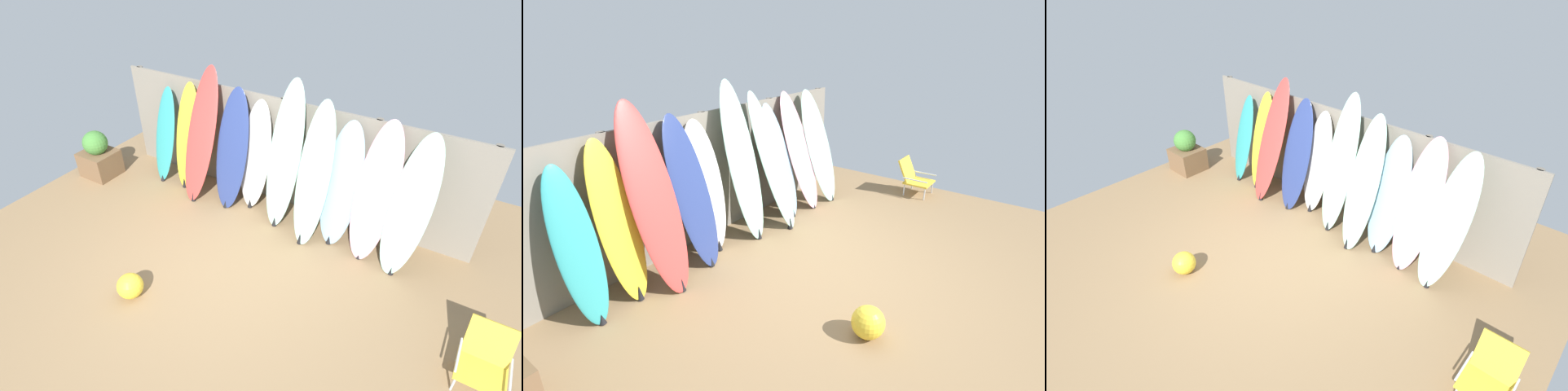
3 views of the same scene
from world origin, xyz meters
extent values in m
plane|color=#8E704C|center=(0.00, 0.00, 0.00)|extent=(7.68, 7.68, 0.00)
cube|color=gray|center=(0.00, 2.00, 0.90)|extent=(6.08, 0.04, 1.80)
cylinder|color=#6C655B|center=(-2.88, 2.04, 0.90)|extent=(0.10, 0.10, 1.80)
cylinder|color=#6C655B|center=(-1.44, 2.04, 0.90)|extent=(0.10, 0.10, 1.80)
cylinder|color=#6C655B|center=(0.00, 2.04, 0.90)|extent=(0.10, 0.10, 1.80)
cylinder|color=#6C655B|center=(1.44, 2.04, 0.90)|extent=(0.10, 0.10, 1.80)
cylinder|color=#6C655B|center=(2.88, 2.04, 0.90)|extent=(0.10, 0.10, 1.80)
ellipsoid|color=teal|center=(-2.10, 1.63, 0.83)|extent=(0.46, 0.54, 1.65)
cone|color=black|center=(-2.10, 1.41, 0.06)|extent=(0.08, 0.08, 0.11)
ellipsoid|color=yellow|center=(-1.63, 1.67, 0.90)|extent=(0.46, 0.51, 1.80)
cone|color=black|center=(-1.63, 1.45, 0.10)|extent=(0.08, 0.08, 0.18)
ellipsoid|color=#D13D38|center=(-1.23, 1.55, 1.07)|extent=(0.62, 0.87, 2.14)
cone|color=black|center=(-1.23, 1.20, 0.09)|extent=(0.08, 0.08, 0.15)
ellipsoid|color=navy|center=(-0.66, 1.59, 0.95)|extent=(0.57, 0.64, 1.91)
cone|color=black|center=(-0.66, 1.32, 0.07)|extent=(0.08, 0.08, 0.12)
ellipsoid|color=white|center=(-0.31, 1.72, 0.89)|extent=(0.59, 0.51, 1.78)
cone|color=black|center=(-0.31, 1.53, 0.08)|extent=(0.08, 0.08, 0.15)
ellipsoid|color=#9ED6BC|center=(0.27, 1.59, 1.11)|extent=(0.54, 0.66, 2.22)
cone|color=black|center=(0.27, 1.32, 0.09)|extent=(0.08, 0.08, 0.15)
ellipsoid|color=#9ED6BC|center=(0.80, 1.49, 1.01)|extent=(0.56, 0.85, 2.02)
cone|color=black|center=(0.80, 1.14, 0.10)|extent=(0.08, 0.08, 0.18)
ellipsoid|color=#8CB7D6|center=(1.17, 1.62, 0.89)|extent=(0.58, 0.65, 1.79)
cone|color=black|center=(1.17, 1.36, 0.08)|extent=(0.08, 0.08, 0.13)
ellipsoid|color=pink|center=(1.66, 1.59, 0.95)|extent=(0.56, 0.73, 1.90)
cone|color=black|center=(1.66, 1.29, 0.06)|extent=(0.08, 0.08, 0.10)
ellipsoid|color=#9ED6BC|center=(2.14, 1.52, 0.94)|extent=(0.64, 0.80, 1.88)
cone|color=black|center=(2.14, 1.21, 0.07)|extent=(0.08, 0.08, 0.12)
cylinder|color=silver|center=(3.14, -0.09, 0.11)|extent=(0.02, 0.02, 0.22)
cylinder|color=silver|center=(3.14, 0.29, 0.11)|extent=(0.02, 0.02, 0.22)
cylinder|color=silver|center=(3.55, 0.29, 0.11)|extent=(0.02, 0.02, 0.22)
cube|color=gold|center=(3.34, 0.10, 0.23)|extent=(0.48, 0.44, 0.03)
cube|color=gold|center=(3.34, 0.34, 0.43)|extent=(0.46, 0.22, 0.42)
cylinder|color=silver|center=(3.10, 0.10, 0.34)|extent=(0.02, 0.44, 0.02)
cylinder|color=silver|center=(3.58, 0.10, 0.34)|extent=(0.02, 0.44, 0.02)
cube|color=brown|center=(-3.23, 1.02, 0.23)|extent=(0.60, 0.56, 0.47)
sphere|color=#468338|center=(-3.23, 1.02, 0.65)|extent=(0.44, 0.44, 0.44)
sphere|color=yellow|center=(-0.62, -0.84, 0.17)|extent=(0.33, 0.33, 0.33)
camera|label=1|loc=(2.60, -3.05, 4.08)|focal=28.00mm
camera|label=2|loc=(-3.67, -2.11, 2.82)|focal=28.00mm
camera|label=3|loc=(3.63, -2.95, 4.10)|focal=28.00mm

